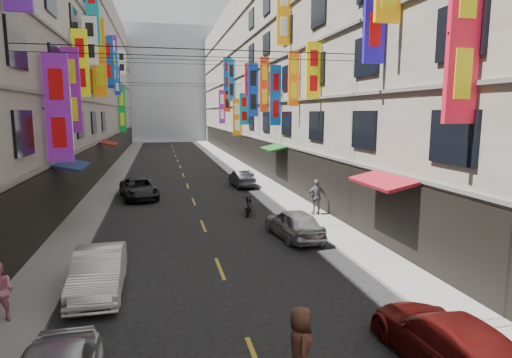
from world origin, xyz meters
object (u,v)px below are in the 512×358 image
pedestrian_crossing (300,347)px  car_left_far (139,189)px  scooter_far_right (249,206)px  car_left_mid (99,272)px  pedestrian_rfar (317,197)px  car_right_far (242,179)px  car_right_near (449,343)px  car_right_mid (294,223)px

pedestrian_crossing → car_left_far: bearing=20.3°
scooter_far_right → car_left_mid: (-6.69, -9.22, 0.24)m
pedestrian_rfar → pedestrian_crossing: 14.72m
pedestrian_rfar → pedestrian_crossing: (-5.49, -13.65, -0.22)m
scooter_far_right → pedestrian_rfar: pedestrian_rfar is taller
pedestrian_crossing → car_right_far: bearing=1.3°
car_right_near → pedestrian_rfar: pedestrian_rfar is taller
pedestrian_rfar → pedestrian_crossing: pedestrian_rfar is taller
scooter_far_right → car_right_far: (1.26, 8.83, 0.18)m
car_right_far → pedestrian_crossing: bearing=79.5°
car_left_mid → pedestrian_crossing: (4.63, -5.78, 0.17)m
pedestrian_crossing → car_left_mid: bearing=48.0°
car_right_far → pedestrian_crossing: size_ratio=2.22×
car_right_mid → car_left_far: bearing=-62.9°
car_left_mid → car_right_mid: size_ratio=1.05×
scooter_far_right → car_left_mid: size_ratio=0.43×
scooter_far_right → car_left_mid: 11.40m
pedestrian_crossing → scooter_far_right: bearing=1.4°
car_left_mid → pedestrian_rfar: (10.13, 7.88, 0.39)m
scooter_far_right → car_right_mid: size_ratio=0.45×
car_right_mid → pedestrian_rfar: pedestrian_rfar is taller
car_right_near → car_right_mid: size_ratio=1.13×
scooter_far_right → pedestrian_rfar: size_ratio=0.92×
car_left_mid → pedestrian_crossing: pedestrian_crossing is taller
car_right_mid → pedestrian_rfar: bearing=-130.5°
car_left_mid → car_left_far: size_ratio=0.88×
car_right_far → pedestrian_rfar: pedestrian_rfar is taller
car_right_far → car_left_mid: bearing=63.7°
scooter_far_right → car_right_mid: 5.04m
scooter_far_right → pedestrian_crossing: bearing=99.6°
car_left_mid → pedestrian_rfar: 12.84m
car_right_near → car_right_mid: (-0.25, 10.27, 0.03)m
car_right_far → pedestrian_crossing: pedestrian_crossing is taller
car_left_far → pedestrian_crossing: size_ratio=2.76×
car_right_near → car_left_mid: bearing=-38.0°
car_left_far → car_right_mid: 12.94m
car_left_far → car_right_mid: (7.15, -10.79, 0.02)m
scooter_far_right → car_left_far: (-6.14, 5.86, 0.21)m
scooter_far_right → car_right_near: size_ratio=0.39×
pedestrian_crossing → car_right_mid: bearing=-7.7°
car_left_far → pedestrian_crossing: (4.08, -20.86, 0.20)m
car_left_far → car_right_mid: size_ratio=1.19×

